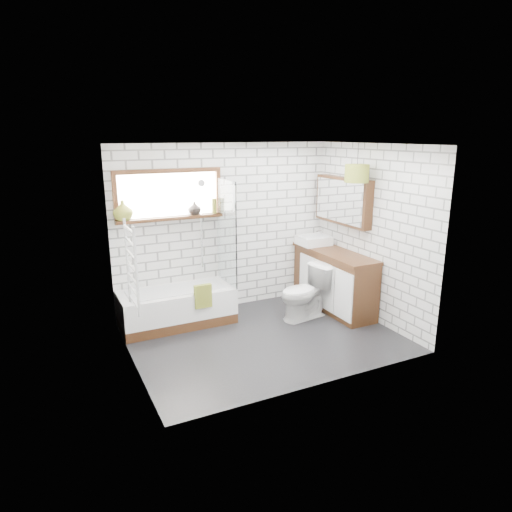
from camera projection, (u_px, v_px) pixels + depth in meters
name	position (u px, v px, depth m)	size (l,w,h in m)	color
floor	(264.00, 338.00, 6.06)	(3.40, 2.60, 0.01)	black
ceiling	(266.00, 144.00, 5.41)	(3.40, 2.60, 0.01)	white
wall_back	(225.00, 228.00, 6.87)	(3.40, 0.01, 2.50)	white
wall_front	(324.00, 274.00, 4.60)	(3.40, 0.01, 2.50)	white
wall_left	(127.00, 263.00, 5.01)	(0.01, 2.60, 2.50)	white
wall_right	(372.00, 234.00, 6.46)	(0.01, 2.60, 2.50)	white
window	(169.00, 195.00, 6.33)	(1.52, 0.16, 0.68)	#341C0E
towel_radiator	(132.00, 267.00, 5.04)	(0.06, 0.52, 1.00)	white
mirror_cabinet	(343.00, 201.00, 6.84)	(0.16, 1.20, 0.70)	#341C0E
shower_riser	(201.00, 224.00, 6.63)	(0.02, 0.02, 1.30)	silver
bathtub	(177.00, 307.00, 6.44)	(1.58, 0.70, 0.51)	white
shower_screen	(226.00, 232.00, 6.50)	(0.02, 0.72, 1.50)	white
towel_green	(203.00, 296.00, 6.19)	(0.24, 0.07, 0.33)	olive
towel_beige	(204.00, 296.00, 6.19)	(0.21, 0.05, 0.28)	tan
vanity	(334.00, 280.00, 6.98)	(0.51, 1.60, 0.91)	#341C0E
basin	(314.00, 240.00, 7.25)	(0.47, 0.41, 0.14)	white
tap	(322.00, 235.00, 7.30)	(0.03, 0.03, 0.17)	silver
toilet	(305.00, 293.00, 6.61)	(0.77, 0.44, 0.79)	white
vase_olive	(123.00, 212.00, 6.07)	(0.26, 0.26, 0.27)	olive
vase_dark	(195.00, 210.00, 6.51)	(0.18, 0.18, 0.19)	black
bottle	(214.00, 207.00, 6.63)	(0.07, 0.07, 0.21)	olive
pendant	(357.00, 173.00, 6.21)	(0.33, 0.33, 0.24)	olive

